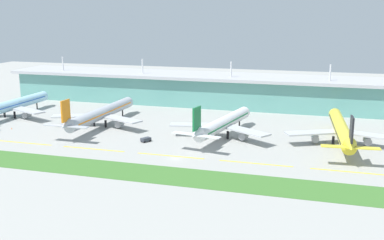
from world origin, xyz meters
TOP-DOWN VIEW (x-y plane):
  - ground_plane at (0.00, 0.00)m, footprint 600.00×600.00m
  - terminal_building at (-0.00, 110.15)m, footprint 288.00×34.00m
  - airliner_nearest at (-108.98, 45.37)m, footprint 48.80×69.55m
  - airliner_near_middle at (-52.45, 40.47)m, footprint 48.80×72.00m
  - airliner_center at (10.57, 36.59)m, footprint 47.98×62.31m
  - airliner_far_middle at (62.06, 40.39)m, footprint 48.63×71.41m
  - taxiway_stripe_west at (-71.00, 3.06)m, footprint 28.00×0.70m
  - taxiway_stripe_mid_west at (-37.00, 3.06)m, footprint 28.00×0.70m
  - taxiway_stripe_centre at (-3.00, 3.06)m, footprint 28.00×0.70m
  - taxiway_stripe_mid_east at (31.00, 3.06)m, footprint 28.00×0.70m
  - taxiway_stripe_east at (65.00, 3.06)m, footprint 28.00×0.70m
  - grass_verge at (0.00, -18.88)m, footprint 300.00×18.00m
  - pushback_tug at (-20.20, 19.70)m, footprint 4.26×5.01m
  - safety_cone_right_wingtip at (-91.86, 22.67)m, footprint 0.56×0.56m

SIDE VIEW (x-z plane):
  - ground_plane at x=0.00m, z-range 0.00..0.00m
  - taxiway_stripe_west at x=-71.00m, z-range 0.00..0.04m
  - taxiway_stripe_mid_west at x=-37.00m, z-range 0.00..0.04m
  - taxiway_stripe_centre at x=-3.00m, z-range 0.00..0.04m
  - taxiway_stripe_mid_east at x=31.00m, z-range 0.00..0.04m
  - taxiway_stripe_east at x=65.00m, z-range 0.00..0.04m
  - grass_verge at x=0.00m, z-range 0.00..0.10m
  - safety_cone_right_wingtip at x=-91.86m, z-range 0.00..0.70m
  - pushback_tug at x=-20.20m, z-range 0.18..2.03m
  - airliner_center at x=10.57m, z-range -3.00..15.90m
  - airliner_nearest at x=-108.98m, z-range -2.99..15.91m
  - airliner_far_middle at x=62.06m, z-range -2.99..15.91m
  - airliner_near_middle at x=-52.45m, z-range -2.99..15.91m
  - terminal_building at x=0.00m, z-range -4.30..23.27m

